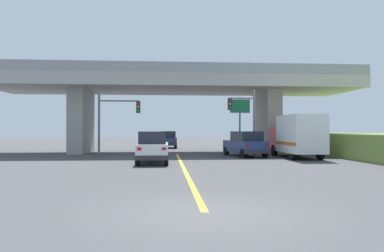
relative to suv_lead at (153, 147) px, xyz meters
The scene contains 10 objects.
ground 11.29m from the suv_lead, 80.78° to the left, with size 160.00×160.00×0.00m, color #424244.
overpass_bridge 12.20m from the suv_lead, 80.78° to the left, with size 33.69×8.53×7.87m.
lane_divider_stripe 3.32m from the suv_lead, 55.24° to the right, with size 0.20×22.41×0.01m, color yellow.
suv_lead is the anchor object (origin of this frame).
suv_crossing 8.89m from the suv_lead, 36.19° to the left, with size 2.89×4.98×2.02m.
box_truck 11.31m from the suv_lead, 17.68° to the left, with size 2.33×6.40×3.23m.
sedan_oncoming 19.96m from the suv_lead, 86.83° to the left, with size 2.02×4.50×2.02m.
traffic_signal_nearside 9.80m from the suv_lead, 39.20° to the left, with size 2.28×0.36×5.48m.
traffic_signal_farside 7.08m from the suv_lead, 119.46° to the left, with size 3.35×0.36×5.03m.
highway_sign 10.99m from the suv_lead, 46.87° to the left, with size 1.80×0.17×4.99m.
Camera 1 is at (-0.99, -8.90, 2.06)m, focal length 33.09 mm.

